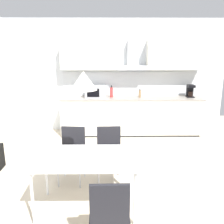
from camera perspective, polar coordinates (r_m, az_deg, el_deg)
ground_plane at (r=4.23m, az=-1.44°, el=-15.36°), size 7.37×7.85×0.02m
wall_back at (r=6.37m, az=-1.16°, el=8.16°), size 5.90×0.10×2.78m
kitchen_counter at (r=6.20m, az=4.40°, el=-0.78°), size 3.41×0.68×0.92m
backsplash_tile at (r=6.35m, az=4.29°, el=6.50°), size 3.39×0.02×0.58m
upper_wall_cabinets at (r=6.14m, az=4.54°, el=12.73°), size 3.39×0.40×0.68m
microwave at (r=6.05m, az=-3.85°, el=4.67°), size 0.48×0.35×0.28m
coffee_maker at (r=6.38m, az=17.44°, el=4.62°), size 0.18×0.19×0.30m
bottle_red at (r=6.05m, az=-0.12°, el=4.54°), size 0.07×0.07×0.29m
bottle_brown at (r=6.07m, az=6.36°, el=4.19°), size 0.06×0.06×0.22m
dining_table at (r=3.25m, az=-6.02°, el=-10.87°), size 1.33×0.78×0.76m
chair_far_right at (r=4.02m, az=-0.68°, el=-8.39°), size 0.42×0.42×0.87m
chair_far_left at (r=4.06m, az=-9.08°, el=-8.32°), size 0.44×0.44×0.87m
chair_near_right at (r=2.66m, az=-0.60°, el=-21.44°), size 0.41×0.41×0.87m
pendant_lamp at (r=2.97m, az=-6.54°, el=7.13°), size 0.32×0.32×0.22m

